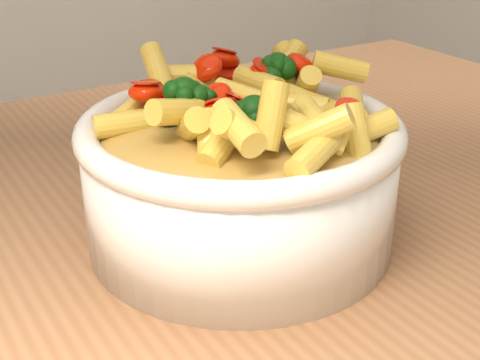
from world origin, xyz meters
TOP-DOWN VIEW (x-y plane):
  - table at (0.00, 0.00)m, footprint 1.20×0.80m
  - serving_bowl at (0.01, -0.05)m, footprint 0.25×0.25m
  - pasta_salad at (0.01, -0.05)m, footprint 0.20×0.20m

SIDE VIEW (x-z plane):
  - table at x=0.00m, z-range 0.35..1.25m
  - serving_bowl at x=0.01m, z-range 0.90..1.01m
  - pasta_salad at x=0.01m, z-range 1.00..1.04m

